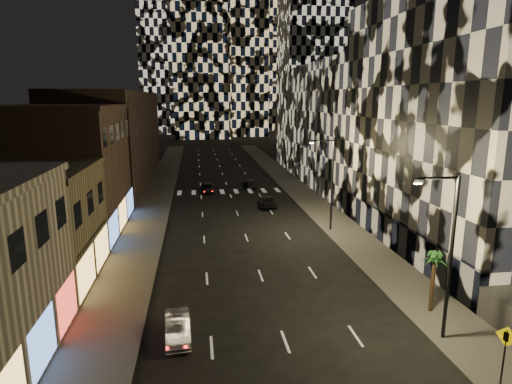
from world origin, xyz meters
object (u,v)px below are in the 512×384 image
object	(u,v)px
streetlight_near	(448,247)
car_dark_oncoming	(250,183)
ped_sign	(505,345)
car_silver_parked	(178,328)
car_dark_midlane	(208,188)
streetlight_far	(330,178)
car_dark_rightlane	(268,202)
palm_tree	(435,262)

from	to	relation	value
streetlight_near	car_dark_oncoming	bearing A→B (deg)	96.73
streetlight_near	ped_sign	distance (m)	5.25
streetlight_near	car_dark_oncoming	distance (m)	43.06
car_silver_parked	car_dark_oncoming	bearing A→B (deg)	73.55
ped_sign	car_silver_parked	bearing A→B (deg)	132.85
car_silver_parked	car_dark_midlane	xyz separation A→B (m)	(2.78, 37.29, 0.10)
streetlight_far	car_dark_rightlane	distance (m)	12.19
streetlight_near	car_dark_midlane	distance (m)	41.33
streetlight_far	car_silver_parked	bearing A→B (deg)	-128.46
car_silver_parked	streetlight_near	bearing A→B (deg)	-12.42
streetlight_near	car_dark_midlane	world-z (taller)	streetlight_near
streetlight_far	ped_sign	xyz separation A→B (m)	(0.57, -24.13, -3.19)
car_silver_parked	palm_tree	world-z (taller)	palm_tree
streetlight_near	car_dark_rightlane	distance (m)	31.02
ped_sign	palm_tree	size ratio (longest dim) A/B	0.77
car_silver_parked	car_dark_rightlane	xyz separation A→B (m)	(9.80, 28.16, -0.03)
streetlight_near	palm_tree	size ratio (longest dim) A/B	2.35
streetlight_far	palm_tree	distance (m)	17.24
car_dark_rightlane	palm_tree	world-z (taller)	palm_tree
car_dark_midlane	car_dark_rightlane	size ratio (longest dim) A/B	0.99
palm_tree	streetlight_near	bearing A→B (deg)	-111.89
car_dark_oncoming	car_dark_rightlane	size ratio (longest dim) A/B	0.96
car_silver_parked	car_dark_midlane	world-z (taller)	car_dark_midlane
streetlight_far	car_dark_midlane	bearing A→B (deg)	120.30
streetlight_far	car_dark_rightlane	size ratio (longest dim) A/B	2.12
car_dark_oncoming	ped_sign	xyz separation A→B (m)	(5.58, -46.62, 1.57)
car_silver_parked	car_dark_oncoming	distance (m)	41.34
car_silver_parked	car_dark_midlane	bearing A→B (deg)	82.06
streetlight_far	car_dark_oncoming	distance (m)	23.54
car_silver_parked	palm_tree	distance (m)	15.58
streetlight_near	car_dark_midlane	size ratio (longest dim) A/B	2.15
streetlight_near	streetlight_far	bearing A→B (deg)	90.00
streetlight_near	car_silver_parked	bearing A→B (deg)	171.26
palm_tree	car_dark_oncoming	bearing A→B (deg)	98.89
streetlight_far	palm_tree	size ratio (longest dim) A/B	2.35
streetlight_far	car_dark_oncoming	xyz separation A→B (m)	(-5.01, 22.50, -4.76)
streetlight_near	car_dark_oncoming	xyz separation A→B (m)	(-5.01, 42.50, -4.76)
streetlight_far	car_dark_rightlane	world-z (taller)	streetlight_far
streetlight_near	car_dark_rightlane	xyz separation A→B (m)	(-4.35, 30.34, -4.76)
ped_sign	car_dark_rightlane	bearing A→B (deg)	74.16
car_dark_rightlane	ped_sign	world-z (taller)	ped_sign
streetlight_far	car_dark_midlane	world-z (taller)	streetlight_far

